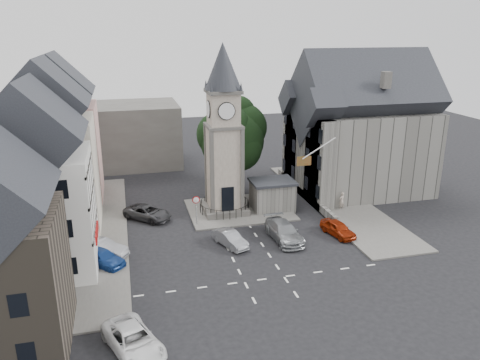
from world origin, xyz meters
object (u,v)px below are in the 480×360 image
object	(u,v)px
car_east_red	(338,228)
pedestrian	(342,201)
clock_tower	(224,132)
car_west_blue	(102,257)
stone_shelter	(272,195)

from	to	relation	value
car_east_red	pedestrian	bearing A→B (deg)	48.30
clock_tower	car_west_blue	size ratio (longest dim) A/B	4.04
clock_tower	pedestrian	size ratio (longest dim) A/B	8.63
car_east_red	pedestrian	size ratio (longest dim) A/B	2.01
pedestrian	car_west_blue	bearing A→B (deg)	-8.22
car_west_blue	pedestrian	xyz separation A→B (m)	(23.00, 6.05, 0.26)
car_west_blue	car_east_red	distance (m)	20.01
pedestrian	clock_tower	bearing A→B (deg)	-34.40
car_east_red	car_west_blue	bearing A→B (deg)	168.56
stone_shelter	car_east_red	size ratio (longest dim) A/B	1.14
clock_tower	car_west_blue	distance (m)	16.05
clock_tower	car_east_red	size ratio (longest dim) A/B	4.30
stone_shelter	car_east_red	xyz separation A→B (m)	(3.70, -7.33, -0.90)
stone_shelter	car_west_blue	bearing A→B (deg)	-154.17
stone_shelter	car_west_blue	distance (m)	18.13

